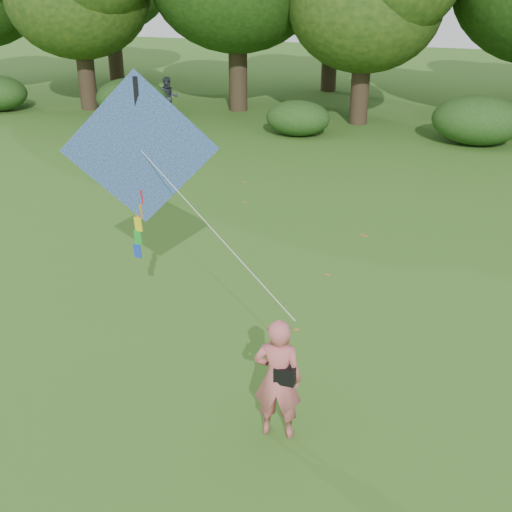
% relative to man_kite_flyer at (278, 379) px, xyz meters
% --- Properties ---
extents(ground, '(100.00, 100.00, 0.00)m').
position_rel_man_kite_flyer_xyz_m(ground, '(-0.46, 0.93, -0.99)').
color(ground, '#265114').
rests_on(ground, ground).
extents(man_kite_flyer, '(0.77, 0.55, 1.97)m').
position_rel_man_kite_flyer_xyz_m(man_kite_flyer, '(0.00, 0.00, 0.00)').
color(man_kite_flyer, '#CB5F61').
rests_on(man_kite_flyer, ground).
extents(bystander_left, '(1.13, 1.06, 1.84)m').
position_rel_man_kite_flyer_xyz_m(bystander_left, '(-10.91, 19.33, -0.06)').
color(bystander_left, '#2B303A').
rests_on(bystander_left, ground).
extents(crossbody_bag, '(0.43, 0.20, 0.74)m').
position_rel_man_kite_flyer_xyz_m(crossbody_bag, '(0.12, -0.03, 0.13)').
color(crossbody_bag, black).
rests_on(crossbody_bag, ground).
extents(flying_kite, '(4.42, 2.33, 3.32)m').
position_rel_man_kite_flyer_xyz_m(flying_kite, '(-2.94, 1.77, 2.68)').
color(flying_kite, '#24619D').
rests_on(flying_kite, ground).
extents(shrub_band, '(39.15, 3.22, 1.88)m').
position_rel_man_kite_flyer_xyz_m(shrub_band, '(-1.19, 18.53, -0.13)').
color(shrub_band, '#264919').
rests_on(shrub_band, ground).
extents(fallen_leaves, '(9.84, 13.77, 0.01)m').
position_rel_man_kite_flyer_xyz_m(fallen_leaves, '(0.33, 5.28, -0.98)').
color(fallen_leaves, '#965E28').
rests_on(fallen_leaves, ground).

